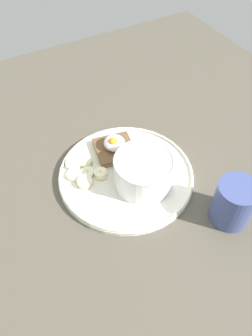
{
  "coord_description": "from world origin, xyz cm",
  "views": [
    {
      "loc": [
        39.52,
        -22.01,
        57.9
      ],
      "look_at": [
        0.0,
        0.0,
        5.0
      ],
      "focal_mm": 35.0,
      "sensor_mm": 36.0,
      "label": 1
    }
  ],
  "objects_px": {
    "banana_slice_back": "(74,164)",
    "banana_slice_right": "(75,175)",
    "banana_slice_outer": "(100,174)",
    "coffee_mug": "(234,202)",
    "toast_slice": "(115,149)",
    "banana_slice_front": "(88,172)",
    "oatmeal_bowl": "(143,171)",
    "banana_slice_inner": "(85,182)",
    "poached_egg": "(114,143)",
    "banana_slice_left": "(85,162)"
  },
  "relations": [
    {
      "from": "banana_slice_back",
      "to": "banana_slice_right",
      "type": "relative_size",
      "value": 1.01
    },
    {
      "from": "banana_slice_outer",
      "to": "coffee_mug",
      "type": "xyz_separation_m",
      "value": [
        0.21,
        0.18,
        0.03
      ]
    },
    {
      "from": "toast_slice",
      "to": "banana_slice_front",
      "type": "distance_m",
      "value": 0.09
    },
    {
      "from": "oatmeal_bowl",
      "to": "banana_slice_inner",
      "type": "relative_size",
      "value": 2.66
    },
    {
      "from": "banana_slice_front",
      "to": "coffee_mug",
      "type": "bearing_deg",
      "value": 41.33
    },
    {
      "from": "banana_slice_outer",
      "to": "poached_egg",
      "type": "bearing_deg",
      "value": 128.98
    },
    {
      "from": "banana_slice_left",
      "to": "banana_slice_inner",
      "type": "height_order",
      "value": "banana_slice_inner"
    },
    {
      "from": "banana_slice_left",
      "to": "banana_slice_inner",
      "type": "xyz_separation_m",
      "value": [
        0.05,
        -0.02,
        0.0
      ]
    },
    {
      "from": "oatmeal_bowl",
      "to": "banana_slice_front",
      "type": "relative_size",
      "value": 3.96
    },
    {
      "from": "banana_slice_front",
      "to": "banana_slice_outer",
      "type": "xyz_separation_m",
      "value": [
        0.02,
        0.02,
        0.0
      ]
    },
    {
      "from": "banana_slice_front",
      "to": "banana_slice_right",
      "type": "xyz_separation_m",
      "value": [
        -0.01,
        -0.03,
        -0.0
      ]
    },
    {
      "from": "toast_slice",
      "to": "poached_egg",
      "type": "xyz_separation_m",
      "value": [
        0.0,
        -0.0,
        0.02
      ]
    },
    {
      "from": "poached_egg",
      "to": "banana_slice_left",
      "type": "bearing_deg",
      "value": -89.36
    },
    {
      "from": "banana_slice_right",
      "to": "coffee_mug",
      "type": "distance_m",
      "value": 0.33
    },
    {
      "from": "banana_slice_front",
      "to": "coffee_mug",
      "type": "xyz_separation_m",
      "value": [
        0.23,
        0.2,
        0.03
      ]
    },
    {
      "from": "oatmeal_bowl",
      "to": "poached_egg",
      "type": "xyz_separation_m",
      "value": [
        -0.11,
        -0.01,
        -0.01
      ]
    },
    {
      "from": "toast_slice",
      "to": "poached_egg",
      "type": "bearing_deg",
      "value": -54.21
    },
    {
      "from": "banana_slice_front",
      "to": "banana_slice_outer",
      "type": "height_order",
      "value": "banana_slice_outer"
    },
    {
      "from": "banana_slice_outer",
      "to": "coffee_mug",
      "type": "relative_size",
      "value": 0.35
    },
    {
      "from": "poached_egg",
      "to": "toast_slice",
      "type": "bearing_deg",
      "value": 125.79
    },
    {
      "from": "toast_slice",
      "to": "banana_slice_inner",
      "type": "height_order",
      "value": "banana_slice_inner"
    },
    {
      "from": "poached_egg",
      "to": "banana_slice_back",
      "type": "height_order",
      "value": "poached_egg"
    },
    {
      "from": "coffee_mug",
      "to": "banana_slice_inner",
      "type": "bearing_deg",
      "value": -133.19
    },
    {
      "from": "toast_slice",
      "to": "banana_slice_inner",
      "type": "relative_size",
      "value": 2.13
    },
    {
      "from": "banana_slice_left",
      "to": "coffee_mug",
      "type": "height_order",
      "value": "coffee_mug"
    },
    {
      "from": "poached_egg",
      "to": "banana_slice_front",
      "type": "height_order",
      "value": "poached_egg"
    },
    {
      "from": "banana_slice_back",
      "to": "banana_slice_outer",
      "type": "height_order",
      "value": "banana_slice_outer"
    },
    {
      "from": "toast_slice",
      "to": "poached_egg",
      "type": "relative_size",
      "value": 2.01
    },
    {
      "from": "poached_egg",
      "to": "banana_slice_right",
      "type": "relative_size",
      "value": 1.07
    },
    {
      "from": "coffee_mug",
      "to": "banana_slice_left",
      "type": "bearing_deg",
      "value": -143.07
    },
    {
      "from": "oatmeal_bowl",
      "to": "banana_slice_outer",
      "type": "height_order",
      "value": "oatmeal_bowl"
    },
    {
      "from": "oatmeal_bowl",
      "to": "banana_slice_front",
      "type": "xyz_separation_m",
      "value": [
        -0.08,
        -0.09,
        -0.03
      ]
    },
    {
      "from": "toast_slice",
      "to": "banana_slice_left",
      "type": "bearing_deg",
      "value": -88.98
    },
    {
      "from": "banana_slice_back",
      "to": "coffee_mug",
      "type": "distance_m",
      "value": 0.35
    },
    {
      "from": "oatmeal_bowl",
      "to": "banana_slice_inner",
      "type": "xyz_separation_m",
      "value": [
        -0.05,
        -0.11,
        -0.03
      ]
    },
    {
      "from": "banana_slice_left",
      "to": "banana_slice_right",
      "type": "relative_size",
      "value": 0.93
    },
    {
      "from": "toast_slice",
      "to": "banana_slice_right",
      "type": "distance_m",
      "value": 0.11
    },
    {
      "from": "toast_slice",
      "to": "banana_slice_back",
      "type": "relative_size",
      "value": 2.13
    },
    {
      "from": "oatmeal_bowl",
      "to": "coffee_mug",
      "type": "bearing_deg",
      "value": 35.67
    },
    {
      "from": "banana_slice_left",
      "to": "banana_slice_inner",
      "type": "bearing_deg",
      "value": -24.96
    },
    {
      "from": "toast_slice",
      "to": "coffee_mug",
      "type": "bearing_deg",
      "value": 24.64
    },
    {
      "from": "oatmeal_bowl",
      "to": "banana_slice_left",
      "type": "xyz_separation_m",
      "value": [
        -0.11,
        -0.09,
        -0.03
      ]
    },
    {
      "from": "banana_slice_back",
      "to": "banana_slice_right",
      "type": "bearing_deg",
      "value": -19.71
    },
    {
      "from": "poached_egg",
      "to": "banana_slice_inner",
      "type": "relative_size",
      "value": 1.06
    },
    {
      "from": "oatmeal_bowl",
      "to": "banana_slice_outer",
      "type": "xyz_separation_m",
      "value": [
        -0.06,
        -0.07,
        -0.03
      ]
    },
    {
      "from": "banana_slice_outer",
      "to": "banana_slice_front",
      "type": "bearing_deg",
      "value": -130.15
    },
    {
      "from": "oatmeal_bowl",
      "to": "banana_slice_front",
      "type": "height_order",
      "value": "oatmeal_bowl"
    },
    {
      "from": "poached_egg",
      "to": "coffee_mug",
      "type": "distance_m",
      "value": 0.28
    },
    {
      "from": "oatmeal_bowl",
      "to": "banana_slice_back",
      "type": "height_order",
      "value": "oatmeal_bowl"
    },
    {
      "from": "oatmeal_bowl",
      "to": "toast_slice",
      "type": "height_order",
      "value": "oatmeal_bowl"
    }
  ]
}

